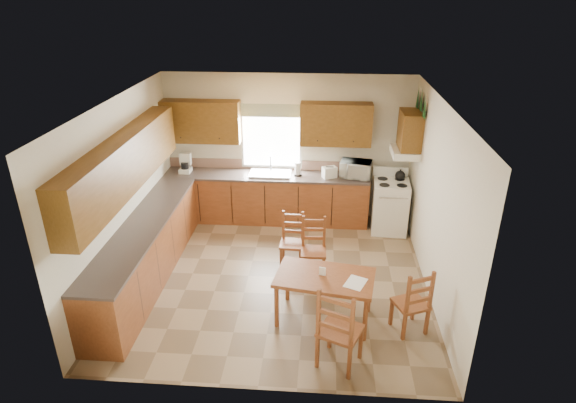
# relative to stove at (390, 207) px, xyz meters

# --- Properties ---
(floor) EXTENTS (4.50, 4.50, 0.00)m
(floor) POSITION_rel_stove_xyz_m (-1.88, -1.71, -0.46)
(floor) COLOR #856D4F
(floor) RESTS_ON ground
(ceiling) EXTENTS (4.50, 4.50, 0.00)m
(ceiling) POSITION_rel_stove_xyz_m (-1.88, -1.71, 2.24)
(ceiling) COLOR olive
(ceiling) RESTS_ON floor
(wall_left) EXTENTS (4.50, 4.50, 0.00)m
(wall_left) POSITION_rel_stove_xyz_m (-4.13, -1.71, 0.89)
(wall_left) COLOR beige
(wall_left) RESTS_ON floor
(wall_right) EXTENTS (4.50, 4.50, 0.00)m
(wall_right) POSITION_rel_stove_xyz_m (0.37, -1.71, 0.89)
(wall_right) COLOR beige
(wall_right) RESTS_ON floor
(wall_back) EXTENTS (4.50, 4.50, 0.00)m
(wall_back) POSITION_rel_stove_xyz_m (-1.88, 0.54, 0.89)
(wall_back) COLOR beige
(wall_back) RESTS_ON floor
(wall_front) EXTENTS (4.50, 4.50, 0.00)m
(wall_front) POSITION_rel_stove_xyz_m (-1.88, -3.96, 0.89)
(wall_front) COLOR beige
(wall_front) RESTS_ON floor
(lower_cab_back) EXTENTS (3.75, 0.60, 0.88)m
(lower_cab_back) POSITION_rel_stove_xyz_m (-2.25, 0.24, -0.02)
(lower_cab_back) COLOR brown
(lower_cab_back) RESTS_ON floor
(lower_cab_left) EXTENTS (0.60, 3.60, 0.88)m
(lower_cab_left) POSITION_rel_stove_xyz_m (-3.83, -1.86, -0.02)
(lower_cab_left) COLOR brown
(lower_cab_left) RESTS_ON floor
(counter_back) EXTENTS (3.75, 0.63, 0.04)m
(counter_back) POSITION_rel_stove_xyz_m (-2.25, 0.24, 0.44)
(counter_back) COLOR #483B36
(counter_back) RESTS_ON lower_cab_back
(counter_left) EXTENTS (0.63, 3.60, 0.04)m
(counter_left) POSITION_rel_stove_xyz_m (-3.83, -1.86, 0.44)
(counter_left) COLOR #483B36
(counter_left) RESTS_ON lower_cab_left
(backsplash) EXTENTS (3.75, 0.01, 0.18)m
(backsplash) POSITION_rel_stove_xyz_m (-2.25, 0.53, 0.55)
(backsplash) COLOR #8A6554
(backsplash) RESTS_ON counter_back
(upper_cab_back_left) EXTENTS (1.41, 0.33, 0.75)m
(upper_cab_back_left) POSITION_rel_stove_xyz_m (-3.43, 0.38, 1.40)
(upper_cab_back_left) COLOR brown
(upper_cab_back_left) RESTS_ON wall_back
(upper_cab_back_right) EXTENTS (1.25, 0.33, 0.75)m
(upper_cab_back_right) POSITION_rel_stove_xyz_m (-1.02, 0.38, 1.40)
(upper_cab_back_right) COLOR brown
(upper_cab_back_right) RESTS_ON wall_back
(upper_cab_left) EXTENTS (0.33, 3.60, 0.75)m
(upper_cab_left) POSITION_rel_stove_xyz_m (-3.96, -1.86, 1.40)
(upper_cab_left) COLOR brown
(upper_cab_left) RESTS_ON wall_left
(upper_cab_stove) EXTENTS (0.33, 0.62, 0.62)m
(upper_cab_stove) POSITION_rel_stove_xyz_m (0.20, -0.06, 1.44)
(upper_cab_stove) COLOR brown
(upper_cab_stove) RESTS_ON wall_right
(range_hood) EXTENTS (0.44, 0.62, 0.12)m
(range_hood) POSITION_rel_stove_xyz_m (0.15, -0.06, 1.06)
(range_hood) COLOR silver
(range_hood) RESTS_ON wall_right
(window_frame) EXTENTS (1.13, 0.02, 1.18)m
(window_frame) POSITION_rel_stove_xyz_m (-2.18, 0.51, 1.09)
(window_frame) COLOR silver
(window_frame) RESTS_ON wall_back
(window_pane) EXTENTS (1.05, 0.01, 1.10)m
(window_pane) POSITION_rel_stove_xyz_m (-2.18, 0.51, 1.09)
(window_pane) COLOR white
(window_pane) RESTS_ON wall_back
(window_valance) EXTENTS (1.19, 0.01, 0.24)m
(window_valance) POSITION_rel_stove_xyz_m (-2.18, 0.48, 1.59)
(window_valance) COLOR #415A35
(window_valance) RESTS_ON wall_back
(sink_basin) EXTENTS (0.75, 0.45, 0.04)m
(sink_basin) POSITION_rel_stove_xyz_m (-2.18, 0.24, 0.48)
(sink_basin) COLOR silver
(sink_basin) RESTS_ON counter_back
(pine_decal_a) EXTENTS (0.22, 0.22, 0.36)m
(pine_decal_a) POSITION_rel_stove_xyz_m (0.33, -0.38, 1.92)
(pine_decal_a) COLOR #143F1B
(pine_decal_a) RESTS_ON wall_right
(pine_decal_b) EXTENTS (0.22, 0.22, 0.36)m
(pine_decal_b) POSITION_rel_stove_xyz_m (0.33, -0.06, 1.96)
(pine_decal_b) COLOR #143F1B
(pine_decal_b) RESTS_ON wall_right
(pine_decal_c) EXTENTS (0.22, 0.22, 0.36)m
(pine_decal_c) POSITION_rel_stove_xyz_m (0.33, 0.26, 1.92)
(pine_decal_c) COLOR #143F1B
(pine_decal_c) RESTS_ON wall_right
(stove) EXTENTS (0.66, 0.68, 0.92)m
(stove) POSITION_rel_stove_xyz_m (0.00, 0.00, 0.00)
(stove) COLOR silver
(stove) RESTS_ON floor
(coffeemaker) EXTENTS (0.23, 0.26, 0.33)m
(coffeemaker) POSITION_rel_stove_xyz_m (-3.76, 0.25, 0.63)
(coffeemaker) COLOR silver
(coffeemaker) RESTS_ON counter_back
(paper_towel) EXTENTS (0.11, 0.11, 0.25)m
(paper_towel) POSITION_rel_stove_xyz_m (-1.68, 0.25, 0.59)
(paper_towel) COLOR white
(paper_towel) RESTS_ON counter_back
(toaster) EXTENTS (0.29, 0.24, 0.20)m
(toaster) POSITION_rel_stove_xyz_m (-1.10, 0.19, 0.56)
(toaster) COLOR silver
(toaster) RESTS_ON counter_back
(microwave) EXTENTS (0.56, 0.45, 0.30)m
(microwave) POSITION_rel_stove_xyz_m (-0.63, 0.24, 0.61)
(microwave) COLOR silver
(microwave) RESTS_ON counter_back
(dining_table) EXTENTS (1.36, 0.92, 0.68)m
(dining_table) POSITION_rel_stove_xyz_m (-1.16, -2.65, -0.12)
(dining_table) COLOR brown
(dining_table) RESTS_ON floor
(chair_near_left) EXTENTS (0.59, 0.58, 1.09)m
(chair_near_left) POSITION_rel_stove_xyz_m (-0.97, -3.46, 0.09)
(chair_near_left) COLOR brown
(chair_near_left) RESTS_ON floor
(chair_near_right) EXTENTS (0.51, 0.50, 0.94)m
(chair_near_right) POSITION_rel_stove_xyz_m (-0.06, -2.79, 0.01)
(chair_near_right) COLOR brown
(chair_near_right) RESTS_ON floor
(chair_far_left) EXTENTS (0.39, 0.37, 0.91)m
(chair_far_left) POSITION_rel_stove_xyz_m (-1.33, -1.57, -0.00)
(chair_far_left) COLOR brown
(chair_far_left) RESTS_ON floor
(chair_far_right) EXTENTS (0.38, 0.37, 0.87)m
(chair_far_right) POSITION_rel_stove_xyz_m (-1.68, -1.32, -0.02)
(chair_far_right) COLOR brown
(chair_far_right) RESTS_ON floor
(table_paper) EXTENTS (0.34, 0.38, 0.00)m
(table_paper) POSITION_rel_stove_xyz_m (-0.77, -2.77, 0.22)
(table_paper) COLOR white
(table_paper) RESTS_ON dining_table
(table_card) EXTENTS (0.09, 0.04, 0.12)m
(table_card) POSITION_rel_stove_xyz_m (-1.19, -2.63, 0.28)
(table_card) COLOR white
(table_card) RESTS_ON dining_table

